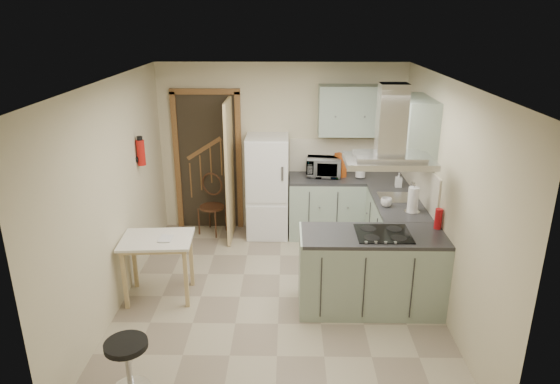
{
  "coord_description": "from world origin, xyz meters",
  "views": [
    {
      "loc": [
        0.1,
        -5.09,
        3.13
      ],
      "look_at": [
        0.0,
        0.45,
        1.15
      ],
      "focal_mm": 32.0,
      "sensor_mm": 36.0,
      "label": 1
    }
  ],
  "objects_px": {
    "extractor_hood": "(389,161)",
    "microwave": "(324,167)",
    "drop_leaf_table": "(159,268)",
    "bentwood_chair": "(212,207)",
    "fridge": "(268,187)",
    "peninsula": "(371,271)",
    "stool": "(128,366)"
  },
  "relations": [
    {
      "from": "fridge",
      "to": "drop_leaf_table",
      "type": "bearing_deg",
      "value": -123.37
    },
    {
      "from": "drop_leaf_table",
      "to": "microwave",
      "type": "relative_size",
      "value": 1.61
    },
    {
      "from": "fridge",
      "to": "drop_leaf_table",
      "type": "height_order",
      "value": "fridge"
    },
    {
      "from": "peninsula",
      "to": "extractor_hood",
      "type": "height_order",
      "value": "extractor_hood"
    },
    {
      "from": "extractor_hood",
      "to": "drop_leaf_table",
      "type": "height_order",
      "value": "extractor_hood"
    },
    {
      "from": "bentwood_chair",
      "to": "stool",
      "type": "xyz_separation_m",
      "value": [
        -0.24,
        -3.38,
        -0.16
      ]
    },
    {
      "from": "peninsula",
      "to": "drop_leaf_table",
      "type": "distance_m",
      "value": 2.42
    },
    {
      "from": "microwave",
      "to": "stool",
      "type": "bearing_deg",
      "value": -113.23
    },
    {
      "from": "fridge",
      "to": "extractor_hood",
      "type": "bearing_deg",
      "value": -56.21
    },
    {
      "from": "peninsula",
      "to": "microwave",
      "type": "relative_size",
      "value": 3.15
    },
    {
      "from": "fridge",
      "to": "bentwood_chair",
      "type": "distance_m",
      "value": 0.9
    },
    {
      "from": "drop_leaf_table",
      "to": "fridge",
      "type": "bearing_deg",
      "value": 52.98
    },
    {
      "from": "fridge",
      "to": "extractor_hood",
      "type": "relative_size",
      "value": 1.67
    },
    {
      "from": "extractor_hood",
      "to": "bentwood_chair",
      "type": "xyz_separation_m",
      "value": [
        -2.16,
        2.01,
        -1.31
      ]
    },
    {
      "from": "extractor_hood",
      "to": "bentwood_chair",
      "type": "relative_size",
      "value": 1.09
    },
    {
      "from": "peninsula",
      "to": "bentwood_chair",
      "type": "distance_m",
      "value": 2.88
    },
    {
      "from": "fridge",
      "to": "peninsula",
      "type": "xyz_separation_m",
      "value": [
        1.22,
        -1.98,
        -0.3
      ]
    },
    {
      "from": "drop_leaf_table",
      "to": "bentwood_chair",
      "type": "bearing_deg",
      "value": 75.64
    },
    {
      "from": "fridge",
      "to": "bentwood_chair",
      "type": "relative_size",
      "value": 1.82
    },
    {
      "from": "bentwood_chair",
      "to": "microwave",
      "type": "relative_size",
      "value": 1.67
    },
    {
      "from": "bentwood_chair",
      "to": "extractor_hood",
      "type": "bearing_deg",
      "value": -18.96
    },
    {
      "from": "peninsula",
      "to": "bentwood_chair",
      "type": "bearing_deg",
      "value": 135.76
    },
    {
      "from": "bentwood_chair",
      "to": "microwave",
      "type": "bearing_deg",
      "value": 24.66
    },
    {
      "from": "stool",
      "to": "microwave",
      "type": "height_order",
      "value": "microwave"
    },
    {
      "from": "fridge",
      "to": "peninsula",
      "type": "bearing_deg",
      "value": -58.26
    },
    {
      "from": "peninsula",
      "to": "stool",
      "type": "relative_size",
      "value": 3.1
    },
    {
      "from": "bentwood_chair",
      "to": "stool",
      "type": "bearing_deg",
      "value": -70.16
    },
    {
      "from": "fridge",
      "to": "bentwood_chair",
      "type": "bearing_deg",
      "value": 178.03
    },
    {
      "from": "extractor_hood",
      "to": "microwave",
      "type": "relative_size",
      "value": 1.83
    },
    {
      "from": "stool",
      "to": "peninsula",
      "type": "bearing_deg",
      "value": 30.7
    },
    {
      "from": "stool",
      "to": "drop_leaf_table",
      "type": "bearing_deg",
      "value": 93.82
    },
    {
      "from": "extractor_hood",
      "to": "microwave",
      "type": "xyz_separation_m",
      "value": [
        -0.51,
        2.03,
        -0.68
      ]
    }
  ]
}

